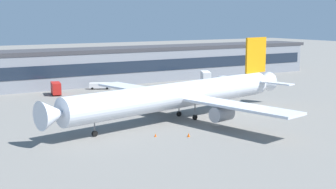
% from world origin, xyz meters
% --- Properties ---
extents(ground_plane, '(600.00, 600.00, 0.00)m').
position_xyz_m(ground_plane, '(0.00, 0.00, 0.00)').
color(ground_plane, slate).
extents(terminal_building, '(163.44, 15.75, 11.78)m').
position_xyz_m(terminal_building, '(0.00, 58.79, 5.91)').
color(terminal_building, gray).
rests_on(terminal_building, ground_plane).
extents(airliner, '(65.04, 56.21, 16.94)m').
position_xyz_m(airliner, '(-13.17, -3.21, 5.37)').
color(airliner, silver).
rests_on(airliner, ground_plane).
extents(stair_truck, '(3.62, 6.37, 3.55)m').
position_xyz_m(stair_truck, '(-25.69, 42.98, 1.98)').
color(stair_truck, red).
rests_on(stair_truck, ground_plane).
extents(belt_loader, '(6.58, 4.80, 1.95)m').
position_xyz_m(belt_loader, '(-10.68, 46.92, 1.15)').
color(belt_loader, white).
rests_on(belt_loader, ground_plane).
extents(catering_truck, '(5.63, 7.59, 4.15)m').
position_xyz_m(catering_truck, '(24.03, 39.35, 2.29)').
color(catering_truck, white).
rests_on(catering_truck, ground_plane).
extents(traffic_cone_0, '(0.47, 0.47, 0.59)m').
position_xyz_m(traffic_cone_0, '(-25.46, -13.67, 0.29)').
color(traffic_cone_0, '#F2590C').
rests_on(traffic_cone_0, ground_plane).
extents(traffic_cone_1, '(0.58, 0.58, 0.72)m').
position_xyz_m(traffic_cone_1, '(-20.25, -16.95, 0.36)').
color(traffic_cone_1, '#F2590C').
rests_on(traffic_cone_1, ground_plane).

